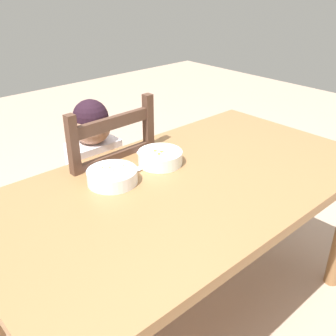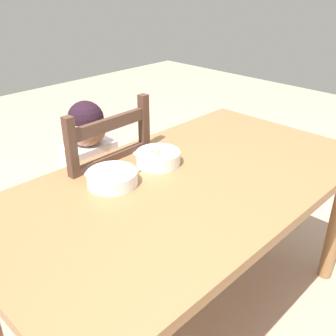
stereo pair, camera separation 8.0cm
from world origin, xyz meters
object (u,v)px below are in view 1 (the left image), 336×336
object	(u,v)px
dining_table	(187,201)
bowl_of_peas	(112,176)
dining_chair	(101,200)
child_figure	(99,169)
spoon	(141,167)
bowl_of_carrots	(160,157)

from	to	relation	value
dining_table	bowl_of_peas	size ratio (longest dim) A/B	8.31
dining_chair	child_figure	xyz separation A→B (m)	(-0.00, -0.00, 0.17)
child_figure	spoon	size ratio (longest dim) A/B	7.04
bowl_of_peas	dining_table	bearing A→B (deg)	-38.90
dining_table	dining_chair	size ratio (longest dim) A/B	1.64
bowl_of_peas	bowl_of_carrots	bearing A→B (deg)	-0.01
spoon	dining_chair	bearing A→B (deg)	97.14
bowl_of_carrots	bowl_of_peas	bearing A→B (deg)	179.99
child_figure	dining_table	bearing A→B (deg)	-77.96
dining_chair	spoon	bearing A→B (deg)	-82.86
dining_table	bowl_of_peas	bearing A→B (deg)	141.10
child_figure	bowl_of_peas	distance (m)	0.34
child_figure	bowl_of_peas	size ratio (longest dim) A/B	4.96
dining_chair	child_figure	distance (m)	0.17
bowl_of_peas	bowl_of_carrots	distance (m)	0.24
dining_table	dining_chair	distance (m)	0.51
bowl_of_carrots	spoon	xyz separation A→B (m)	(-0.08, 0.02, -0.02)
dining_chair	bowl_of_carrots	size ratio (longest dim) A/B	5.24
child_figure	dining_chair	bearing A→B (deg)	61.07
dining_chair	bowl_of_carrots	xyz separation A→B (m)	(0.12, -0.30, 0.29)
child_figure	spoon	bearing A→B (deg)	-82.48
dining_chair	bowl_of_peas	size ratio (longest dim) A/B	5.07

